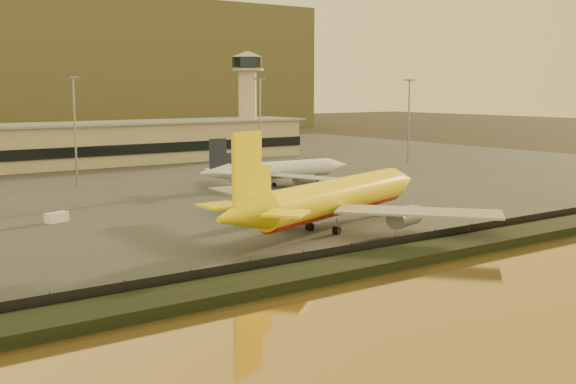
# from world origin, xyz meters

# --- Properties ---
(ground) EXTENTS (900.00, 900.00, 0.00)m
(ground) POSITION_xyz_m (0.00, 0.00, 0.00)
(ground) COLOR black
(ground) RESTS_ON ground
(embankment) EXTENTS (320.00, 7.00, 1.40)m
(embankment) POSITION_xyz_m (0.00, -17.00, 0.70)
(embankment) COLOR black
(embankment) RESTS_ON ground
(tarmac) EXTENTS (320.00, 220.00, 0.20)m
(tarmac) POSITION_xyz_m (0.00, 95.00, 0.10)
(tarmac) COLOR #2D2D2D
(tarmac) RESTS_ON ground
(perimeter_fence) EXTENTS (300.00, 0.05, 2.20)m
(perimeter_fence) POSITION_xyz_m (0.00, -13.00, 1.30)
(perimeter_fence) COLOR black
(perimeter_fence) RESTS_ON tarmac
(terminal_building) EXTENTS (202.00, 25.00, 12.60)m
(terminal_building) POSITION_xyz_m (-14.52, 125.55, 6.25)
(terminal_building) COLOR tan
(terminal_building) RESTS_ON tarmac
(control_tower) EXTENTS (11.20, 11.20, 35.50)m
(control_tower) POSITION_xyz_m (70.00, 131.00, 21.66)
(control_tower) COLOR tan
(control_tower) RESTS_ON tarmac
(apron_light_masts) EXTENTS (152.20, 12.20, 25.40)m
(apron_light_masts) POSITION_xyz_m (15.00, 75.00, 15.70)
(apron_light_masts) COLOR slate
(apron_light_masts) RESTS_ON tarmac
(dhl_cargo_jet) EXTENTS (55.24, 52.56, 16.95)m
(dhl_cargo_jet) POSITION_xyz_m (5.58, 5.01, 5.26)
(dhl_cargo_jet) COLOR yellow
(dhl_cargo_jet) RESTS_ON tarmac
(white_narrowbody_jet) EXTENTS (40.29, 39.28, 11.58)m
(white_narrowbody_jet) POSITION_xyz_m (29.89, 55.19, 3.66)
(white_narrowbody_jet) COLOR silver
(white_narrowbody_jet) RESTS_ON tarmac
(gse_vehicle_yellow) EXTENTS (4.69, 3.43, 1.92)m
(gse_vehicle_yellow) POSITION_xyz_m (8.98, 28.00, 1.16)
(gse_vehicle_yellow) COLOR yellow
(gse_vehicle_yellow) RESTS_ON tarmac
(gse_vehicle_white) EXTENTS (4.22, 2.92, 1.74)m
(gse_vehicle_white) POSITION_xyz_m (-28.80, 37.50, 1.07)
(gse_vehicle_white) COLOR silver
(gse_vehicle_white) RESTS_ON tarmac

